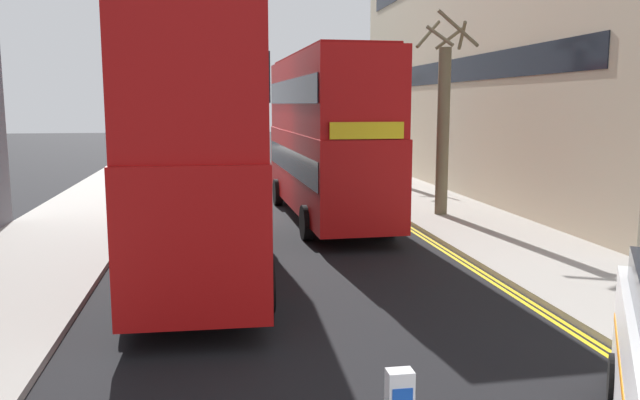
% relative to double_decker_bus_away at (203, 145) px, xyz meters
% --- Properties ---
extents(sidewalk_right, '(4.00, 80.00, 0.14)m').
position_rel_double_decker_bus_away_xyz_m(sidewalk_right, '(8.62, 4.01, -2.96)').
color(sidewalk_right, '#9E9991').
rests_on(sidewalk_right, ground).
extents(sidewalk_left, '(4.00, 80.00, 0.14)m').
position_rel_double_decker_bus_away_xyz_m(sidewalk_left, '(-4.38, 4.01, -2.96)').
color(sidewalk_left, '#9E9991').
rests_on(sidewalk_left, ground).
extents(kerb_line_outer, '(0.10, 56.00, 0.01)m').
position_rel_double_decker_bus_away_xyz_m(kerb_line_outer, '(6.52, 2.01, -3.03)').
color(kerb_line_outer, yellow).
rests_on(kerb_line_outer, ground).
extents(kerb_line_inner, '(0.10, 56.00, 0.01)m').
position_rel_double_decker_bus_away_xyz_m(kerb_line_inner, '(6.36, 2.01, -3.03)').
color(kerb_line_inner, yellow).
rests_on(kerb_line_inner, ground).
extents(double_decker_bus_away, '(2.98, 10.86, 5.64)m').
position_rel_double_decker_bus_away_xyz_m(double_decker_bus_away, '(0.00, 0.00, 0.00)').
color(double_decker_bus_away, '#B20F0F').
rests_on(double_decker_bus_away, ground).
extents(double_decker_bus_oncoming, '(3.01, 10.87, 5.64)m').
position_rel_double_decker_bus_away_xyz_m(double_decker_bus_oncoming, '(4.05, 6.43, 0.00)').
color(double_decker_bus_oncoming, '#B20F0F').
rests_on(double_decker_bus_oncoming, ground).
extents(pedestrian_far, '(0.34, 0.22, 1.62)m').
position_rel_double_decker_bus_away_xyz_m(pedestrian_far, '(8.28, 14.94, -2.04)').
color(pedestrian_far, '#2D2D38').
rests_on(pedestrian_far, sidewalk_right).
extents(street_tree_near, '(1.31, 1.38, 5.02)m').
position_rel_double_decker_bus_away_xyz_m(street_tree_near, '(8.68, 16.32, -0.60)').
color(street_tree_near, '#6B6047').
rests_on(street_tree_near, sidewalk_right).
extents(street_tree_mid, '(1.51, 1.52, 5.90)m').
position_rel_double_decker_bus_away_xyz_m(street_tree_mid, '(8.52, 24.40, -0.06)').
color(street_tree_mid, '#6B6047').
rests_on(street_tree_mid, sidewalk_right).
extents(street_tree_far, '(1.97, 2.00, 6.87)m').
position_rel_double_decker_bus_away_xyz_m(street_tree_far, '(8.09, 5.92, 0.27)').
color(street_tree_far, '#6B6047').
rests_on(street_tree_far, sidewalk_right).
extents(townhouse_terrace_right, '(10.08, 28.00, 14.22)m').
position_rel_double_decker_bus_away_xyz_m(townhouse_terrace_right, '(15.61, 12.83, 4.08)').
color(townhouse_terrace_right, beige).
rests_on(townhouse_terrace_right, ground).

